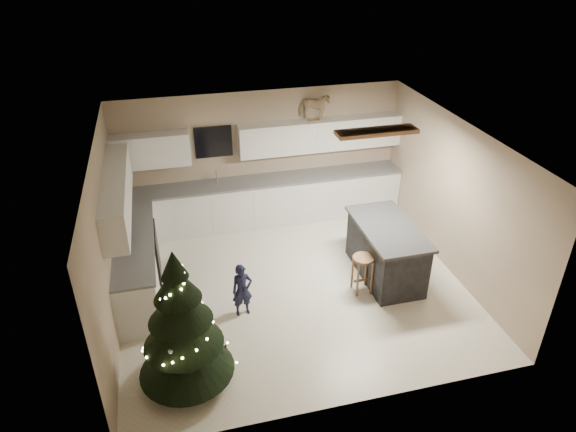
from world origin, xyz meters
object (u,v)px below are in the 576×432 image
object	(u,v)px
bar_stool	(363,266)
rocking_horse	(314,107)
christmas_tree	(182,331)
toddler	(242,290)
island	(386,251)

from	to	relation	value
bar_stool	rocking_horse	xyz separation A→B (m)	(-0.04, 2.70, 1.77)
christmas_tree	rocking_horse	distance (m)	5.06
rocking_horse	toddler	bearing A→B (deg)	163.10
bar_stool	toddler	world-z (taller)	toddler
bar_stool	toddler	size ratio (longest dim) A/B	0.75
bar_stool	christmas_tree	size ratio (longest dim) A/B	0.32
island	christmas_tree	size ratio (longest dim) A/B	0.84
island	christmas_tree	bearing A→B (deg)	-155.83
toddler	rocking_horse	xyz separation A→B (m)	(1.93, 2.78, 1.83)
island	bar_stool	size ratio (longest dim) A/B	2.59
christmas_tree	toddler	world-z (taller)	christmas_tree
rocking_horse	island	bearing A→B (deg)	-148.55
island	bar_stool	xyz separation A→B (m)	(-0.54, -0.32, 0.01)
christmas_tree	rocking_horse	world-z (taller)	rocking_horse
bar_stool	rocking_horse	distance (m)	3.23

